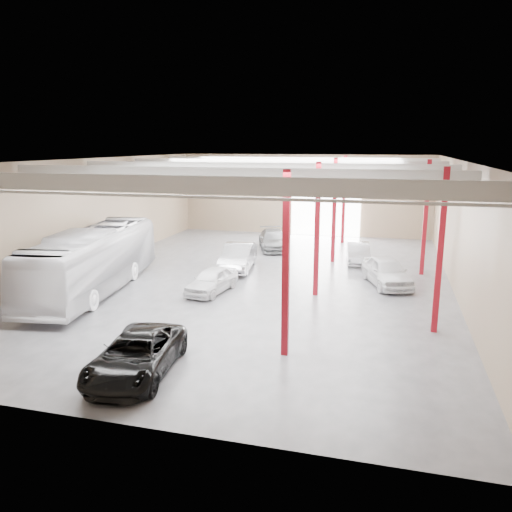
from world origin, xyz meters
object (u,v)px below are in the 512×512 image
at_px(car_row_c, 273,240).
at_px(car_right_near, 358,253).
at_px(black_sedan, 136,355).
at_px(car_row_b, 238,257).
at_px(car_row_a, 212,280).
at_px(car_right_far, 387,272).
at_px(coach_bus, 94,260).

height_order(car_row_c, car_right_near, car_row_c).
distance_m(car_row_c, car_right_near, 7.17).
bearing_deg(car_row_c, black_sedan, -108.12).
height_order(black_sedan, car_row_b, car_row_b).
height_order(car_row_a, car_right_near, car_right_near).
height_order(car_row_a, car_right_far, car_right_far).
bearing_deg(car_right_near, car_row_b, -158.51).
xyz_separation_m(car_row_b, car_right_far, (9.22, -1.29, -0.03)).
distance_m(black_sedan, car_row_a, 10.04).
bearing_deg(car_right_near, car_row_c, 149.53).
bearing_deg(black_sedan, car_row_c, 83.83).
bearing_deg(car_right_far, car_row_c, 117.06).
distance_m(black_sedan, car_right_near, 20.13).
bearing_deg(coach_bus, car_row_c, 54.06).
bearing_deg(black_sedan, car_row_a, 88.18).
relative_size(car_row_a, car_row_b, 0.79).
relative_size(black_sedan, car_right_far, 1.11).
xyz_separation_m(car_row_b, car_right_near, (7.30, 3.91, -0.14)).
bearing_deg(car_row_a, car_row_b, 99.09).
xyz_separation_m(black_sedan, car_row_b, (-0.97, 15.20, 0.10)).
xyz_separation_m(car_row_a, car_right_far, (9.12, 3.91, 0.12)).
bearing_deg(car_right_far, car_right_near, 91.01).
relative_size(car_row_c, car_right_near, 1.20).
bearing_deg(car_right_far, black_sedan, -139.95).
bearing_deg(car_right_near, car_row_a, -134.98).
height_order(black_sedan, car_right_far, car_right_far).
xyz_separation_m(coach_bus, car_row_c, (6.92, 13.37, -0.99)).
bearing_deg(coach_bus, car_right_near, 29.28).
bearing_deg(car_row_a, black_sedan, -77.12).
relative_size(black_sedan, car_row_c, 1.04).
bearing_deg(car_row_b, car_right_near, 21.59).
bearing_deg(coach_bus, car_right_far, 10.34).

